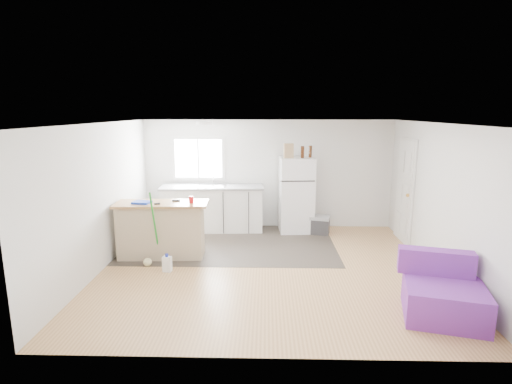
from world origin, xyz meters
TOP-DOWN VIEW (x-y plane):
  - room at (0.00, 0.00)m, footprint 5.51×5.01m
  - vinyl_zone at (-0.73, 1.25)m, footprint 4.05×2.50m
  - window at (-1.55, 2.49)m, footprint 1.18×0.06m
  - interior_door at (2.72, 1.55)m, footprint 0.11×0.92m
  - ceiling_fixture at (-1.20, 1.20)m, footprint 0.30×0.30m
  - kitchen_cabinets at (-1.21, 2.16)m, footprint 2.25×0.82m
  - peninsula at (-1.92, 0.50)m, footprint 1.65×0.69m
  - refrigerator at (0.61, 2.15)m, footprint 0.76×0.73m
  - cooler at (1.07, 1.96)m, footprint 0.58×0.47m
  - purple_seat at (2.22, -1.52)m, footprint 1.14×1.12m
  - cleaner_jug at (-1.66, -0.20)m, footprint 0.15×0.12m
  - mop at (-2.02, 0.08)m, footprint 0.22×0.36m
  - red_cup at (-1.36, 0.49)m, footprint 0.09×0.09m
  - blue_tray at (-2.22, 0.43)m, footprint 0.34×0.28m
  - tool_a at (-1.65, 0.61)m, footprint 0.14×0.05m
  - tool_b at (-1.93, 0.35)m, footprint 0.11×0.07m
  - cardboard_box at (0.43, 2.07)m, footprint 0.21×0.12m
  - bottle_left at (0.72, 2.03)m, footprint 0.08×0.08m
  - bottle_right at (0.89, 2.16)m, footprint 0.08×0.08m

SIDE VIEW (x-z plane):
  - vinyl_zone at x=-0.73m, z-range 0.00..0.00m
  - cleaner_jug at x=-1.66m, z-range -0.02..0.29m
  - cooler at x=1.07m, z-range 0.00..0.39m
  - mop at x=-2.02m, z-range -0.42..0.88m
  - purple_seat at x=2.22m, z-range -0.11..0.68m
  - kitchen_cabinets at x=-1.21m, z-range -0.14..1.14m
  - peninsula at x=-1.92m, z-range 0.01..1.01m
  - refrigerator at x=0.61m, z-range 0.00..1.62m
  - tool_b at x=-1.93m, z-range 1.00..1.03m
  - tool_a at x=-1.65m, z-range 1.00..1.03m
  - interior_door at x=2.72m, z-range -0.03..2.07m
  - blue_tray at x=-2.22m, z-range 1.00..1.04m
  - red_cup at x=-1.36m, z-range 1.00..1.12m
  - room at x=0.00m, z-range -0.01..2.41m
  - window at x=-1.55m, z-range 1.06..2.04m
  - bottle_left at x=0.72m, z-range 1.62..1.87m
  - bottle_right at x=0.89m, z-range 1.62..1.87m
  - cardboard_box at x=0.43m, z-range 1.62..1.92m
  - ceiling_fixture at x=-1.20m, z-range 2.32..2.40m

